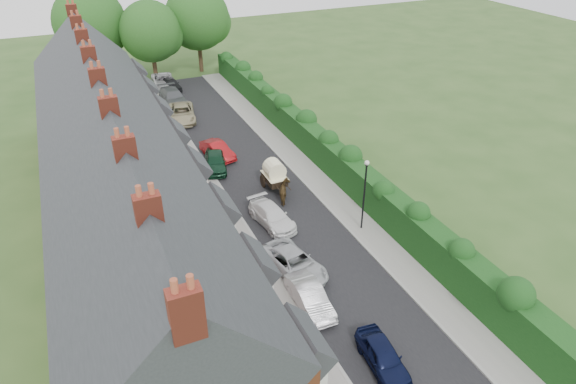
# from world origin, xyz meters

# --- Properties ---
(ground) EXTENTS (140.00, 140.00, 0.00)m
(ground) POSITION_xyz_m (0.00, 0.00, 0.00)
(ground) COLOR #2D4C1E
(ground) RESTS_ON ground
(road) EXTENTS (6.00, 58.00, 0.02)m
(road) POSITION_xyz_m (-0.50, 11.00, 0.01)
(road) COLOR black
(road) RESTS_ON ground
(pavement_hedge_side) EXTENTS (2.20, 58.00, 0.12)m
(pavement_hedge_side) POSITION_xyz_m (3.60, 11.00, 0.06)
(pavement_hedge_side) COLOR gray
(pavement_hedge_side) RESTS_ON ground
(pavement_house_side) EXTENTS (1.70, 58.00, 0.12)m
(pavement_house_side) POSITION_xyz_m (-4.35, 11.00, 0.06)
(pavement_house_side) COLOR gray
(pavement_house_side) RESTS_ON ground
(kerb_hedge_side) EXTENTS (0.18, 58.00, 0.13)m
(kerb_hedge_side) POSITION_xyz_m (2.55, 11.00, 0.07)
(kerb_hedge_side) COLOR gray
(kerb_hedge_side) RESTS_ON ground
(kerb_house_side) EXTENTS (0.18, 58.00, 0.13)m
(kerb_house_side) POSITION_xyz_m (-3.55, 11.00, 0.07)
(kerb_house_side) COLOR gray
(kerb_house_side) RESTS_ON ground
(hedge) EXTENTS (2.10, 58.00, 2.85)m
(hedge) POSITION_xyz_m (5.40, 11.00, 1.60)
(hedge) COLOR #123912
(hedge) RESTS_ON ground
(terrace_row) EXTENTS (9.05, 40.50, 11.50)m
(terrace_row) POSITION_xyz_m (-10.87, 9.98, 4.47)
(terrace_row) COLOR brown
(terrace_row) RESTS_ON ground
(garden_wall_row) EXTENTS (0.35, 40.35, 1.10)m
(garden_wall_row) POSITION_xyz_m (-5.35, 10.00, 0.46)
(garden_wall_row) COLOR maroon
(garden_wall_row) RESTS_ON ground
(lamppost) EXTENTS (0.32, 0.32, 5.16)m
(lamppost) POSITION_xyz_m (3.40, 4.00, 3.30)
(lamppost) COLOR black
(lamppost) RESTS_ON ground
(tree_far_left) EXTENTS (7.14, 6.80, 9.29)m
(tree_far_left) POSITION_xyz_m (-2.65, 40.08, 5.71)
(tree_far_left) COLOR #332316
(tree_far_left) RESTS_ON ground
(tree_far_right) EXTENTS (7.98, 7.60, 10.31)m
(tree_far_right) POSITION_xyz_m (3.39, 42.08, 6.31)
(tree_far_right) COLOR #332316
(tree_far_right) RESTS_ON ground
(tree_far_back) EXTENTS (8.40, 8.00, 10.82)m
(tree_far_back) POSITION_xyz_m (-8.59, 43.08, 6.62)
(tree_far_back) COLOR #332316
(tree_far_back) RESTS_ON ground
(car_navy) EXTENTS (1.86, 3.86, 1.27)m
(car_navy) POSITION_xyz_m (-1.61, -6.27, 0.64)
(car_navy) COLOR black
(car_navy) RESTS_ON ground
(car_silver_a) EXTENTS (1.44, 4.04, 1.33)m
(car_silver_a) POSITION_xyz_m (-3.00, -1.25, 0.66)
(car_silver_a) COLOR silver
(car_silver_a) RESTS_ON ground
(car_silver_b) EXTENTS (3.20, 5.16, 1.33)m
(car_silver_b) POSITION_xyz_m (-2.57, 1.77, 0.67)
(car_silver_b) COLOR #B2B6BA
(car_silver_b) RESTS_ON ground
(car_white) EXTENTS (2.38, 4.63, 1.28)m
(car_white) POSITION_xyz_m (-1.83, 7.00, 0.64)
(car_white) COLOR white
(car_white) RESTS_ON ground
(car_green) EXTENTS (2.73, 4.52, 1.44)m
(car_green) POSITION_xyz_m (-3.00, 16.20, 0.72)
(car_green) COLOR #0F321E
(car_green) RESTS_ON ground
(car_red) EXTENTS (2.32, 4.19, 1.31)m
(car_red) POSITION_xyz_m (-2.20, 18.20, 0.65)
(car_red) COLOR maroon
(car_red) RESTS_ON ground
(car_beige) EXTENTS (3.33, 5.63, 1.47)m
(car_beige) POSITION_xyz_m (-3.00, 27.40, 0.73)
(car_beige) COLOR tan
(car_beige) RESTS_ON ground
(car_grey) EXTENTS (2.42, 5.46, 1.56)m
(car_grey) POSITION_xyz_m (-2.78, 32.08, 0.78)
(car_grey) COLOR #53565A
(car_grey) RESTS_ON ground
(car_black) EXTENTS (1.95, 4.07, 1.34)m
(car_black) POSITION_xyz_m (-1.99, 36.69, 0.67)
(car_black) COLOR black
(car_black) RESTS_ON ground
(horse) EXTENTS (1.44, 2.04, 1.57)m
(horse) POSITION_xyz_m (0.14, 9.30, 0.79)
(horse) COLOR #433118
(horse) RESTS_ON ground
(horse_cart) EXTENTS (1.51, 3.33, 2.40)m
(horse_cart) POSITION_xyz_m (0.14, 11.31, 1.37)
(horse_cart) COLOR black
(horse_cart) RESTS_ON ground
(car_extra_far) EXTENTS (2.75, 5.30, 1.43)m
(car_extra_far) POSITION_xyz_m (-2.57, 37.91, 0.71)
(car_extra_far) COLOR silver
(car_extra_far) RESTS_ON ground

